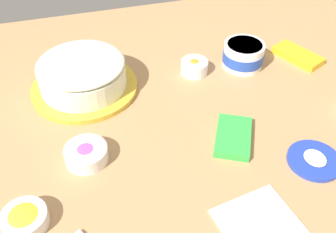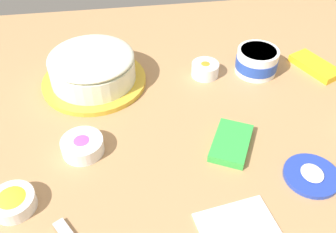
{
  "view_description": "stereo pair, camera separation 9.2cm",
  "coord_description": "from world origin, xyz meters",
  "px_view_note": "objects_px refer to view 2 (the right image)",
  "views": [
    {
      "loc": [
        -0.55,
        0.29,
        0.66
      ],
      "look_at": [
        0.11,
        0.1,
        0.04
      ],
      "focal_mm": 40.97,
      "sensor_mm": 36.0,
      "label": 1
    },
    {
      "loc": [
        -0.56,
        0.19,
        0.66
      ],
      "look_at": [
        0.11,
        0.1,
        0.04
      ],
      "focal_mm": 40.97,
      "sensor_mm": 36.0,
      "label": 2
    }
  ],
  "objects_px": {
    "sprinkle_bowl_rainbow": "(82,145)",
    "candy_box_upper": "(231,143)",
    "sprinkle_bowl_yellow": "(13,201)",
    "frosted_cake": "(93,69)",
    "candy_box_lower": "(315,66)",
    "frosting_tub": "(257,61)",
    "frosting_tub_lid": "(312,175)",
    "sprinkle_bowl_orange": "(205,69)"
  },
  "relations": [
    {
      "from": "sprinkle_bowl_rainbow",
      "to": "candy_box_upper",
      "type": "distance_m",
      "value": 0.34
    },
    {
      "from": "candy_box_lower",
      "to": "candy_box_upper",
      "type": "distance_m",
      "value": 0.42
    },
    {
      "from": "frosted_cake",
      "to": "frosting_tub",
      "type": "bearing_deg",
      "value": -91.43
    },
    {
      "from": "frosted_cake",
      "to": "frosting_tub_lid",
      "type": "bearing_deg",
      "value": -131.31
    },
    {
      "from": "frosting_tub",
      "to": "candy_box_lower",
      "type": "bearing_deg",
      "value": -94.22
    },
    {
      "from": "sprinkle_bowl_yellow",
      "to": "candy_box_lower",
      "type": "height_order",
      "value": "sprinkle_bowl_yellow"
    },
    {
      "from": "frosting_tub_lid",
      "to": "sprinkle_bowl_yellow",
      "type": "xyz_separation_m",
      "value": [
        0.01,
        0.62,
        0.01
      ]
    },
    {
      "from": "frosting_tub_lid",
      "to": "sprinkle_bowl_rainbow",
      "type": "xyz_separation_m",
      "value": [
        0.15,
        0.49,
        0.01
      ]
    },
    {
      "from": "sprinkle_bowl_rainbow",
      "to": "candy_box_lower",
      "type": "xyz_separation_m",
      "value": [
        0.23,
        -0.67,
        -0.01
      ]
    },
    {
      "from": "frosting_tub",
      "to": "sprinkle_bowl_yellow",
      "type": "distance_m",
      "value": 0.73
    },
    {
      "from": "sprinkle_bowl_orange",
      "to": "candy_box_upper",
      "type": "xyz_separation_m",
      "value": [
        -0.28,
        -0.0,
        -0.01
      ]
    },
    {
      "from": "sprinkle_bowl_rainbow",
      "to": "sprinkle_bowl_orange",
      "type": "bearing_deg",
      "value": -53.65
    },
    {
      "from": "frosting_tub",
      "to": "frosting_tub_lid",
      "type": "distance_m",
      "value": 0.4
    },
    {
      "from": "frosted_cake",
      "to": "sprinkle_bowl_orange",
      "type": "bearing_deg",
      "value": -91.38
    },
    {
      "from": "sprinkle_bowl_yellow",
      "to": "candy_box_lower",
      "type": "relative_size",
      "value": 0.61
    },
    {
      "from": "frosted_cake",
      "to": "frosting_tub_lid",
      "type": "height_order",
      "value": "frosted_cake"
    },
    {
      "from": "frosted_cake",
      "to": "sprinkle_bowl_yellow",
      "type": "xyz_separation_m",
      "value": [
        -0.39,
        0.16,
        -0.03
      ]
    },
    {
      "from": "sprinkle_bowl_yellow",
      "to": "frosted_cake",
      "type": "bearing_deg",
      "value": -22.26
    },
    {
      "from": "sprinkle_bowl_rainbow",
      "to": "candy_box_upper",
      "type": "bearing_deg",
      "value": -95.52
    },
    {
      "from": "sprinkle_bowl_orange",
      "to": "candy_box_lower",
      "type": "xyz_separation_m",
      "value": [
        -0.02,
        -0.33,
        -0.01
      ]
    },
    {
      "from": "frosting_tub",
      "to": "frosting_tub_lid",
      "type": "bearing_deg",
      "value": 179.82
    },
    {
      "from": "frosting_tub_lid",
      "to": "candy_box_upper",
      "type": "distance_m",
      "value": 0.19
    },
    {
      "from": "frosting_tub_lid",
      "to": "sprinkle_bowl_rainbow",
      "type": "height_order",
      "value": "sprinkle_bowl_rainbow"
    },
    {
      "from": "sprinkle_bowl_yellow",
      "to": "frosting_tub",
      "type": "bearing_deg",
      "value": -58.61
    },
    {
      "from": "frosting_tub_lid",
      "to": "sprinkle_bowl_yellow",
      "type": "height_order",
      "value": "sprinkle_bowl_yellow"
    },
    {
      "from": "frosted_cake",
      "to": "candy_box_upper",
      "type": "distance_m",
      "value": 0.43
    },
    {
      "from": "sprinkle_bowl_rainbow",
      "to": "candy_box_lower",
      "type": "bearing_deg",
      "value": -70.69
    },
    {
      "from": "sprinkle_bowl_rainbow",
      "to": "candy_box_upper",
      "type": "height_order",
      "value": "sprinkle_bowl_rainbow"
    },
    {
      "from": "frosting_tub",
      "to": "candy_box_lower",
      "type": "distance_m",
      "value": 0.18
    },
    {
      "from": "frosted_cake",
      "to": "sprinkle_bowl_yellow",
      "type": "distance_m",
      "value": 0.43
    },
    {
      "from": "frosting_tub",
      "to": "sprinkle_bowl_yellow",
      "type": "height_order",
      "value": "frosting_tub"
    },
    {
      "from": "frosting_tub",
      "to": "sprinkle_bowl_yellow",
      "type": "relative_size",
      "value": 1.34
    },
    {
      "from": "sprinkle_bowl_rainbow",
      "to": "frosted_cake",
      "type": "bearing_deg",
      "value": -5.87
    },
    {
      "from": "sprinkle_bowl_rainbow",
      "to": "candy_box_lower",
      "type": "relative_size",
      "value": 0.66
    },
    {
      "from": "frosting_tub",
      "to": "frosting_tub_lid",
      "type": "relative_size",
      "value": 0.99
    },
    {
      "from": "frosted_cake",
      "to": "sprinkle_bowl_yellow",
      "type": "bearing_deg",
      "value": 157.74
    },
    {
      "from": "frosting_tub",
      "to": "candy_box_lower",
      "type": "xyz_separation_m",
      "value": [
        -0.01,
        -0.18,
        -0.03
      ]
    },
    {
      "from": "frosting_tub",
      "to": "sprinkle_bowl_rainbow",
      "type": "height_order",
      "value": "frosting_tub"
    },
    {
      "from": "frosting_tub",
      "to": "sprinkle_bowl_rainbow",
      "type": "bearing_deg",
      "value": 116.74
    },
    {
      "from": "sprinkle_bowl_orange",
      "to": "candy_box_upper",
      "type": "relative_size",
      "value": 0.59
    },
    {
      "from": "sprinkle_bowl_orange",
      "to": "sprinkle_bowl_yellow",
      "type": "bearing_deg",
      "value": 129.02
    },
    {
      "from": "sprinkle_bowl_orange",
      "to": "sprinkle_bowl_rainbow",
      "type": "bearing_deg",
      "value": 126.35
    }
  ]
}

